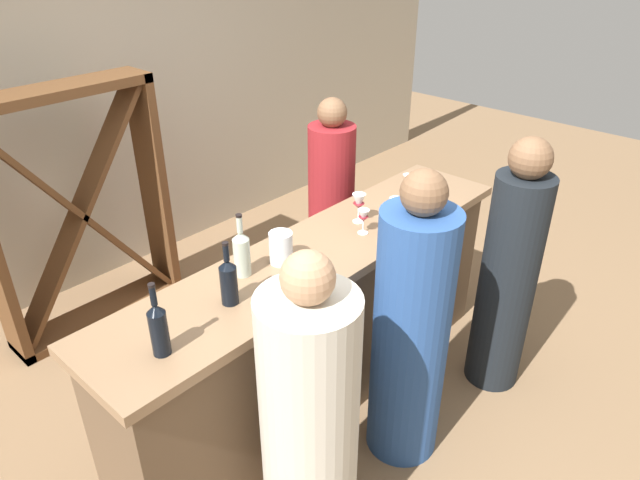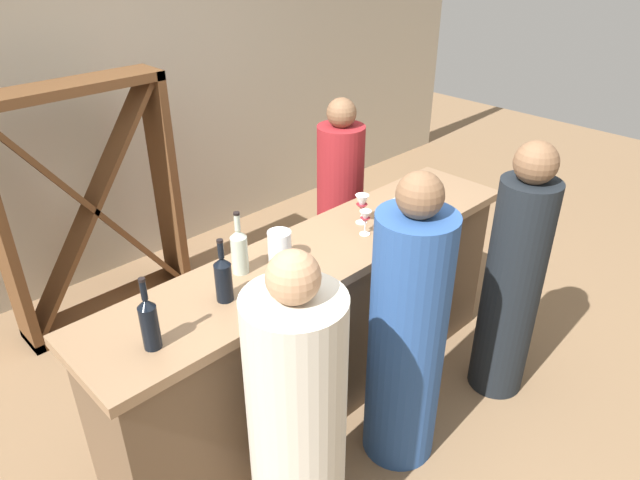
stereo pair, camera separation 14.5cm
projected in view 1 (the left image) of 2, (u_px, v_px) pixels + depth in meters
ground_plane at (320, 393)px, 3.43m from camera, size 12.00×12.00×0.00m
back_wall at (87, 92)px, 4.04m from camera, size 8.00×0.10×2.80m
bar_counter at (320, 326)px, 3.19m from camera, size 2.58×0.56×0.99m
wine_rack at (79, 214)px, 3.70m from camera, size 1.18×0.28×1.62m
wine_bottle_leftmost_near_black at (158, 328)px, 2.18m from camera, size 0.07×0.07×0.32m
wine_bottle_second_left_near_black at (229, 280)px, 2.48m from camera, size 0.08×0.08×0.30m
wine_bottle_center_clear_pale at (242, 252)px, 2.68m from camera, size 0.08×0.08×0.32m
wine_glass_near_left at (396, 207)px, 3.08m from camera, size 0.07×0.07×0.18m
wine_glass_near_center at (363, 217)px, 3.04m from camera, size 0.06×0.06×0.14m
wine_glass_near_right at (408, 181)px, 3.43m from camera, size 0.06×0.06×0.15m
wine_glass_far_left at (359, 203)px, 3.15m from camera, size 0.07×0.07×0.17m
water_pitcher at (281, 248)px, 2.79m from camera, size 0.12×0.12×0.16m
person_left_guest at (508, 277)px, 3.22m from camera, size 0.37×0.37×1.53m
person_center_guest at (310, 426)px, 2.33m from camera, size 0.43×0.43×1.49m
person_right_guest at (410, 334)px, 2.77m from camera, size 0.47×0.47×1.57m
person_server_behind at (331, 211)px, 4.01m from camera, size 0.34×0.34×1.48m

